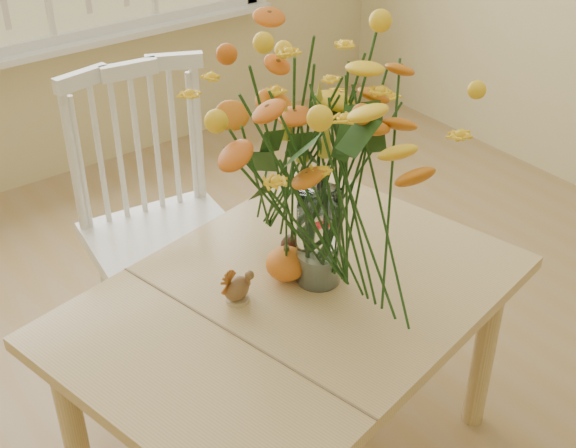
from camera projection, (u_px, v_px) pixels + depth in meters
floor at (350, 428)px, 2.58m from camera, size 4.00×4.50×0.01m
dining_table at (292, 320)px, 2.16m from camera, size 1.40×1.13×0.66m
windsor_chair at (155, 210)px, 2.63m from camera, size 0.54×0.52×1.05m
flower_vase at (322, 146)px, 1.94m from camera, size 0.59×0.59×0.70m
pumpkin at (286, 265)px, 2.15m from camera, size 0.12×0.12×0.09m
turkey_figurine at (237, 289)px, 2.07m from camera, size 0.10×0.08×0.10m
dark_gourd at (293, 247)px, 2.25m from camera, size 0.12×0.07×0.07m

